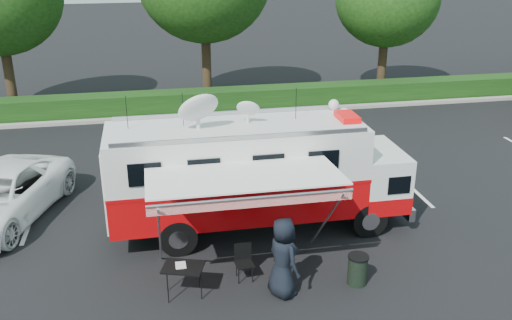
{
  "coord_description": "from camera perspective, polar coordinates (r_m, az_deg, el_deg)",
  "views": [
    {
      "loc": [
        -2.84,
        -14.13,
        7.81
      ],
      "look_at": [
        0.0,
        0.5,
        1.9
      ],
      "focal_mm": 40.0,
      "sensor_mm": 36.0,
      "label": 1
    }
  ],
  "objects": [
    {
      "name": "trash_bin",
      "position": [
        14.02,
        10.12,
        -10.74
      ],
      "size": [
        0.5,
        0.5,
        0.76
      ],
      "color": "black",
      "rests_on": "ground_plane"
    },
    {
      "name": "stall_lines",
      "position": [
        18.97,
        -2.92,
        -2.7
      ],
      "size": [
        24.12,
        5.5,
        0.01
      ],
      "color": "silver",
      "rests_on": "ground_plane"
    },
    {
      "name": "ground_plane",
      "position": [
        16.39,
        0.34,
        -6.82
      ],
      "size": [
        120.0,
        120.0,
        0.0
      ],
      "primitive_type": "plane",
      "color": "black",
      "rests_on": "ground"
    },
    {
      "name": "folding_chair",
      "position": [
        13.98,
        -1.25,
        -9.77
      ],
      "size": [
        0.47,
        0.49,
        0.9
      ],
      "color": "black",
      "rests_on": "ground_plane"
    },
    {
      "name": "command_truck",
      "position": [
        15.64,
        0.09,
        -1.37
      ],
      "size": [
        8.27,
        2.28,
        3.97
      ],
      "color": "black",
      "rests_on": "ground_plane"
    },
    {
      "name": "person",
      "position": [
        13.67,
        2.65,
        -13.23
      ],
      "size": [
        0.94,
        1.12,
        1.95
      ],
      "primitive_type": "imported",
      "rotation": [
        0.0,
        0.0,
        1.97
      ],
      "color": "black",
      "rests_on": "ground_plane"
    },
    {
      "name": "white_suv",
      "position": [
        18.44,
        -23.97,
        -5.44
      ],
      "size": [
        4.16,
        6.0,
        1.52
      ],
      "primitive_type": "imported",
      "rotation": [
        0.0,
        0.0,
        -0.33
      ],
      "color": "white",
      "rests_on": "ground_plane"
    },
    {
      "name": "awning",
      "position": [
        13.04,
        -1.11,
        -2.15
      ],
      "size": [
        4.51,
        2.35,
        2.73
      ],
      "color": "white",
      "rests_on": "ground_plane"
    },
    {
      "name": "folding_table",
      "position": [
        13.32,
        -7.3,
        -10.65
      ],
      "size": [
        1.07,
        0.9,
        0.78
      ],
      "color": "black",
      "rests_on": "ground_plane"
    }
  ]
}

